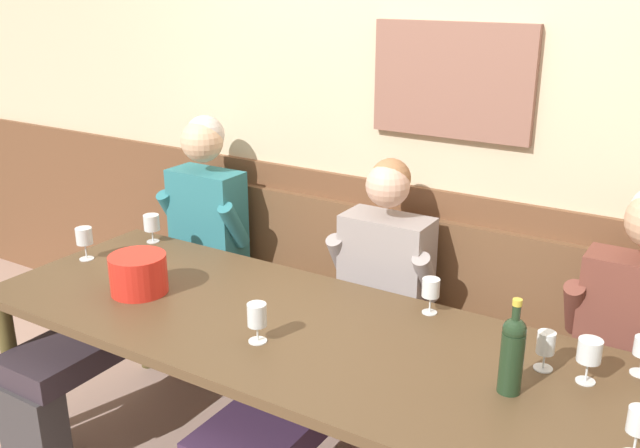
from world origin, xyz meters
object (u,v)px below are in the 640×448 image
person_center_right_seat (160,266)px  wine_glass_right_end (84,238)px  wine_glass_near_bucket (257,317)px  wine_glass_mid_left (589,353)px  wine_glass_center_rear (639,424)px  wine_glass_center_front (152,224)px  dining_table (298,343)px  person_right_seat (614,405)px  person_left_seat (342,331)px  wine_bottle_clear_water (512,352)px  wine_glass_left_end (431,289)px  ice_bucket (138,274)px  wall_bench (382,354)px  wine_glass_mid_right (546,345)px

person_center_right_seat → wine_glass_right_end: size_ratio=8.80×
wine_glass_near_bucket → wine_glass_mid_left: size_ratio=0.98×
person_center_right_seat → wine_glass_near_bucket: bearing=-27.4°
wine_glass_center_rear → wine_glass_center_front: (-2.29, 0.51, -0.01)m
dining_table → wine_glass_center_rear: wine_glass_center_rear is taller
wine_glass_center_rear → wine_glass_mid_left: size_ratio=1.00×
person_right_seat → person_left_seat: bearing=-180.0°
wine_glass_center_front → wine_glass_center_rear: bearing=-12.6°
person_center_right_seat → wine_bottle_clear_water: (1.84, -0.35, 0.24)m
dining_table → person_center_right_seat: person_center_right_seat is taller
wine_bottle_clear_water → wine_glass_left_end: (-0.43, 0.38, -0.04)m
person_center_right_seat → wine_bottle_clear_water: size_ratio=4.23×
person_right_seat → wine_bottle_clear_water: 0.50m
person_right_seat → wine_glass_mid_left: bearing=-121.1°
person_left_seat → wine_glass_near_bucket: person_left_seat is taller
person_center_right_seat → ice_bucket: person_center_right_seat is taller
wall_bench → wine_bottle_clear_water: (0.80, -0.73, 0.61)m
wine_glass_mid_right → wine_glass_right_end: (-2.06, -0.15, 0.02)m
ice_bucket → wine_glass_center_rear: 1.92m
dining_table → wine_glass_left_end: 0.55m
wine_glass_left_end → wine_glass_mid_left: size_ratio=0.94×
person_center_right_seat → wine_glass_mid_left: bearing=-4.6°
ice_bucket → wine_glass_right_end: size_ratio=1.54×
dining_table → wine_glass_left_end: size_ratio=18.31×
person_center_right_seat → wine_glass_center_rear: 2.29m
wine_glass_near_bucket → wine_bottle_clear_water: bearing=10.5°
person_right_seat → wine_glass_mid_left: 0.29m
wine_glass_near_bucket → wine_glass_mid_right: (0.92, 0.35, -0.01)m
wine_glass_mid_right → wine_glass_left_end: (-0.49, 0.18, 0.01)m
dining_table → person_left_seat: bearing=87.9°
person_right_seat → wine_glass_right_end: 2.31m
wall_bench → wine_glass_mid_left: 1.27m
person_left_seat → wine_glass_right_end: size_ratio=8.74×
wine_glass_left_end → person_right_seat: bearing=-4.5°
wall_bench → wine_bottle_clear_water: size_ratio=9.14×
wine_glass_mid_left → wine_glass_mid_right: bearing=176.6°
wine_bottle_clear_water → wine_glass_near_bucket: size_ratio=2.16×
ice_bucket → wine_glass_mid_right: bearing=9.7°
dining_table → wine_glass_left_end: wine_glass_left_end is taller
person_center_right_seat → person_right_seat: person_center_right_seat is taller
dining_table → person_center_right_seat: bearing=161.9°
wine_glass_near_bucket → person_left_seat: bearing=81.5°
wine_glass_mid_right → wine_glass_left_end: 0.52m
person_center_right_seat → wine_bottle_clear_water: 1.89m
ice_bucket → wine_bottle_clear_water: 1.53m
person_right_seat → person_center_right_seat: bearing=179.3°
person_right_seat → wine_glass_near_bucket: size_ratio=9.13×
person_left_seat → wine_glass_left_end: person_left_seat is taller
wall_bench → wine_glass_center_front: bearing=-162.2°
dining_table → wine_glass_right_end: 1.21m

